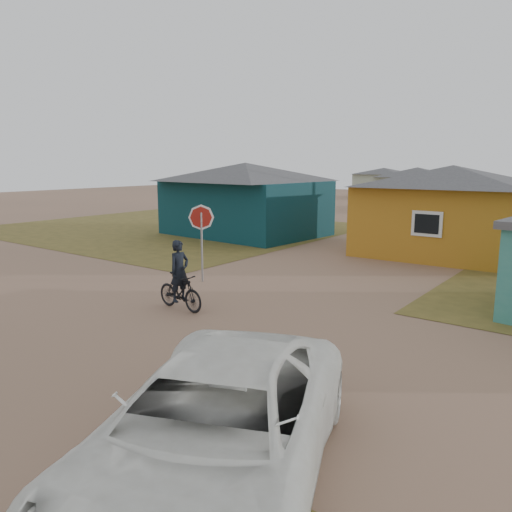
{
  "coord_description": "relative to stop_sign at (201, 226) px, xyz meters",
  "views": [
    {
      "loc": [
        8.78,
        -8.55,
        4.02
      ],
      "look_at": [
        0.12,
        3.0,
        1.3
      ],
      "focal_mm": 35.0,
      "sensor_mm": 36.0,
      "label": 1
    }
  ],
  "objects": [
    {
      "name": "ground",
      "position": [
        2.66,
        -3.65,
        -1.92
      ],
      "size": [
        120.0,
        120.0,
        0.0
      ],
      "primitive_type": "plane",
      "color": "#8F6952"
    },
    {
      "name": "grass_nw",
      "position": [
        -11.34,
        9.35,
        -1.92
      ],
      "size": [
        20.0,
        18.0,
        0.0
      ],
      "primitive_type": "cube",
      "color": "brown",
      "rests_on": "ground"
    },
    {
      "name": "house_teal",
      "position": [
        -5.84,
        9.85,
        0.13
      ],
      "size": [
        8.93,
        7.08,
        4.0
      ],
      "color": "#092D34",
      "rests_on": "ground"
    },
    {
      "name": "house_yellow",
      "position": [
        5.16,
        10.35,
        0.08
      ],
      "size": [
        7.72,
        6.76,
        3.9
      ],
      "color": "#B4751B",
      "rests_on": "ground"
    },
    {
      "name": "house_pale_west",
      "position": [
        -3.34,
        30.35,
        -0.07
      ],
      "size": [
        7.04,
        6.15,
        3.6
      ],
      "color": "#ACB99F",
      "rests_on": "ground"
    },
    {
      "name": "house_pale_north",
      "position": [
        -11.34,
        42.35,
        -0.17
      ],
      "size": [
        6.28,
        5.81,
        3.4
      ],
      "color": "#ACB99F",
      "rests_on": "ground"
    },
    {
      "name": "stop_sign",
      "position": [
        0.0,
        0.0,
        0.0
      ],
      "size": [
        0.84,
        0.28,
        2.64
      ],
      "color": "gray",
      "rests_on": "ground"
    },
    {
      "name": "cyclist",
      "position": [
        1.77,
        -2.8,
        -1.22
      ],
      "size": [
        1.75,
        0.65,
        1.94
      ],
      "color": "black",
      "rests_on": "ground"
    },
    {
      "name": "vehicle",
      "position": [
        7.7,
        -8.04,
        -1.12
      ],
      "size": [
        4.71,
        6.41,
        1.62
      ],
      "primitive_type": "imported",
      "rotation": [
        0.0,
        0.0,
        0.39
      ],
      "color": "white",
      "rests_on": "ground"
    }
  ]
}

